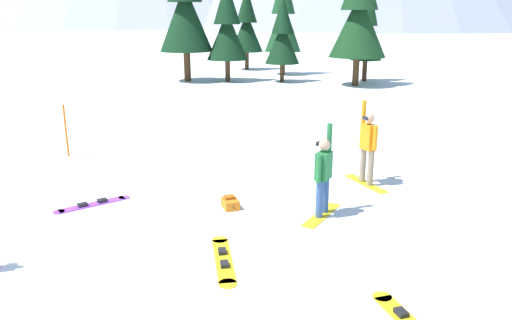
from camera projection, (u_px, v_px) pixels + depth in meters
ground_plane at (134, 290)px, 7.76m from camera, size 800.00×800.00×0.00m
snowboarder_midground at (323, 175)px, 10.38m from camera, size 0.61×1.52×1.95m
snowboarder_background at (368, 146)px, 12.32m from camera, size 1.21×1.36×2.09m
loose_snowboard_far_spare at (223, 259)px, 8.69m from camera, size 1.08×1.86×0.09m
loose_snowboard_near_right at (93, 204)px, 11.21m from camera, size 1.24×1.54×0.09m
backpack_orange at (230, 203)px, 11.02m from camera, size 0.52×0.55×0.26m
trail_marker_pole at (66, 131)px, 14.83m from camera, size 0.06×0.06×1.57m
pine_tree_short at (227, 27)px, 30.76m from camera, size 2.56×2.56×6.16m
pine_tree_broad at (283, 36)px, 30.67m from camera, size 2.13×2.13×5.19m
pine_tree_tall at (247, 25)px, 37.48m from camera, size 2.44×2.44×6.12m
pine_tree_twin at (367, 28)px, 30.91m from camera, size 1.95×1.95×5.99m
pine_tree_slender at (359, 13)px, 28.64m from camera, size 3.31×3.31×7.61m
pine_tree_young at (283, 17)px, 34.18m from camera, size 2.51×2.51×7.22m
pine_tree_leaning at (185, 5)px, 30.49m from camera, size 3.27×3.27×8.46m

